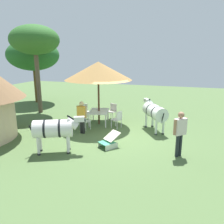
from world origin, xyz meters
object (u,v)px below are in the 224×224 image
striped_lounge_chair (109,141)px  zebra_by_umbrella (154,112)px  standing_watcher (180,130)px  guest_beside_umbrella (82,114)px  patio_chair_west_end (118,118)px  patio_dining_table (99,112)px  shade_umbrella (98,71)px  patio_chair_near_lawn (112,110)px  zebra_nearest_camera (54,129)px  patio_chair_near_hut (85,111)px  acacia_tree_far_lawn (33,55)px  patio_chair_east_end (84,120)px  acacia_tree_left_background (35,41)px

striped_lounge_chair → zebra_by_umbrella: zebra_by_umbrella is taller
standing_watcher → guest_beside_umbrella: bearing=119.2°
patio_chair_west_end → striped_lounge_chair: patio_chair_west_end is taller
patio_dining_table → striped_lounge_chair: (-2.82, -1.52, -0.41)m
patio_chair_west_end → standing_watcher: standing_watcher is taller
shade_umbrella → patio_chair_near_lawn: (1.18, -0.40, -2.36)m
shade_umbrella → zebra_nearest_camera: 4.40m
patio_chair_west_end → patio_chair_near_lawn: bearing=44.8°
patio_chair_near_lawn → zebra_by_umbrella: size_ratio=0.45×
patio_chair_near_hut → striped_lounge_chair: size_ratio=0.93×
shade_umbrella → patio_chair_near_hut: shade_umbrella is taller
patio_dining_table → zebra_by_umbrella: bearing=-92.9°
acacia_tree_far_lawn → zebra_nearest_camera: bearing=-140.2°
guest_beside_umbrella → standing_watcher: standing_watcher is taller
patio_chair_west_end → standing_watcher: size_ratio=0.52×
standing_watcher → patio_chair_east_end: bearing=114.3°
patio_chair_west_end → acacia_tree_left_background: size_ratio=0.16×
acacia_tree_far_lawn → patio_dining_table: bearing=-119.8°
acacia_tree_left_background → standing_watcher: bearing=-114.4°
patio_chair_near_lawn → standing_watcher: (-4.02, -3.88, 0.51)m
standing_watcher → zebra_nearest_camera: 4.70m
acacia_tree_left_background → shade_umbrella: bearing=-104.5°
striped_lounge_chair → shade_umbrella: bearing=-26.5°
shade_umbrella → standing_watcher: (-2.84, -4.27, -1.85)m
patio_dining_table → striped_lounge_chair: 3.23m
patio_chair_east_end → guest_beside_umbrella: bearing=-58.7°
shade_umbrella → standing_watcher: size_ratio=2.05×
patio_dining_table → patio_chair_near_lawn: 1.25m
acacia_tree_far_lawn → standing_watcher: bearing=-121.3°
patio_chair_near_lawn → striped_lounge_chair: 4.17m
patio_chair_near_hut → zebra_nearest_camera: size_ratio=0.46×
patio_chair_near_lawn → acacia_tree_left_background: (0.01, 4.99, 4.01)m
shade_umbrella → patio_chair_east_end: bearing=163.8°
shade_umbrella → acacia_tree_far_lawn: 7.91m
patio_chair_east_end → acacia_tree_far_lawn: 8.83m
patio_dining_table → patio_chair_east_end: patio_chair_east_end is taller
striped_lounge_chair → zebra_nearest_camera: bearing=66.8°
patio_chair_east_end → standing_watcher: (-1.65, -4.62, 0.51)m
shade_umbrella → striped_lounge_chair: size_ratio=3.64×
patio_dining_table → zebra_by_umbrella: size_ratio=0.80×
patio_chair_near_lawn → acacia_tree_far_lawn: (2.73, 7.23, 3.13)m
shade_umbrella → patio_chair_east_end: shade_umbrella is taller
zebra_nearest_camera → zebra_by_umbrella: (3.80, -3.30, 0.01)m
patio_chair_near_hut → patio_chair_near_lawn: bearing=140.5°
shade_umbrella → patio_dining_table: (0.00, 0.00, -2.22)m
patio_chair_east_end → standing_watcher: bearing=-3.4°
shade_umbrella → patio_chair_west_end: shade_umbrella is taller
guest_beside_umbrella → patio_chair_near_lawn: bearing=-94.4°
patio_chair_near_lawn → guest_beside_umbrella: 2.94m
striped_lounge_chair → acacia_tree_far_lawn: size_ratio=0.20×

